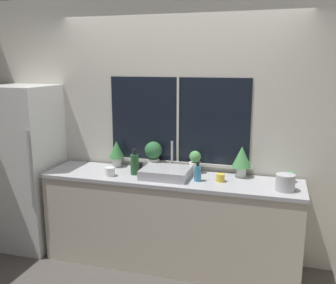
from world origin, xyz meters
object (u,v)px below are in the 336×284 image
object	(u,v)px
soap_bottle	(198,173)
kettle	(285,182)
refrigerator	(26,167)
mug_green	(290,177)
potted_plant_far_right	(242,158)
mug_black	(139,166)
mug_white	(110,172)
mug_yellow	(220,178)
bottle_tall	(135,164)
sink	(166,172)
potted_plant_center_right	(195,162)
potted_plant_center_left	(153,153)
potted_plant_far_left	(117,151)

from	to	relation	value
soap_bottle	kettle	bearing A→B (deg)	-3.30
refrigerator	mug_green	world-z (taller)	refrigerator
potted_plant_far_right	mug_black	distance (m)	1.05
mug_white	mug_yellow	world-z (taller)	mug_white
refrigerator	bottle_tall	bearing A→B (deg)	-1.41
soap_bottle	bottle_tall	world-z (taller)	bottle_tall
sink	potted_plant_center_right	bearing A→B (deg)	42.08
potted_plant_center_left	mug_black	bearing A→B (deg)	-149.30
mug_green	mug_black	bearing A→B (deg)	-178.60
potted_plant_far_left	bottle_tall	xyz separation A→B (m)	(0.29, -0.22, -0.06)
mug_white	mug_green	bearing A→B (deg)	9.94
potted_plant_center_right	bottle_tall	size ratio (longest dim) A/B	0.88
potted_plant_center_left	mug_white	world-z (taller)	potted_plant_center_left
potted_plant_far_right	soap_bottle	bearing A→B (deg)	-146.49
sink	mug_white	distance (m)	0.56
potted_plant_center_left	soap_bottle	world-z (taller)	potted_plant_center_left
potted_plant_center_right	soap_bottle	xyz separation A→B (m)	(0.08, -0.25, -0.04)
potted_plant_far_right	bottle_tall	world-z (taller)	potted_plant_far_right
potted_plant_far_left	potted_plant_center_left	xyz separation A→B (m)	(0.42, 0.00, 0.01)
potted_plant_far_left	sink	bearing A→B (deg)	-19.39
mug_black	kettle	size ratio (longest dim) A/B	0.50
potted_plant_center_right	potted_plant_far_right	distance (m)	0.47
refrigerator	kettle	size ratio (longest dim) A/B	10.64
potted_plant_far_left	soap_bottle	bearing A→B (deg)	-15.06
mug_white	refrigerator	bearing A→B (deg)	172.13
mug_green	potted_plant_center_right	bearing A→B (deg)	177.54
potted_plant_far_right	mug_green	xyz separation A→B (m)	(0.46, -0.04, -0.14)
soap_bottle	potted_plant_far_right	bearing A→B (deg)	33.51
potted_plant_far_right	mug_white	world-z (taller)	potted_plant_far_right
potted_plant_center_right	mug_white	world-z (taller)	potted_plant_center_right
potted_plant_far_left	mug_yellow	world-z (taller)	potted_plant_far_left
mug_white	mug_green	xyz separation A→B (m)	(1.71, 0.30, 0.01)
mug_white	potted_plant_center_right	bearing A→B (deg)	23.38
mug_black	potted_plant_center_right	bearing A→B (deg)	7.58
potted_plant_center_left	bottle_tall	size ratio (longest dim) A/B	1.14
bottle_tall	mug_yellow	distance (m)	0.86
potted_plant_far_left	potted_plant_center_left	size ratio (longest dim) A/B	0.94
potted_plant_center_left	soap_bottle	bearing A→B (deg)	-25.73
sink	potted_plant_center_left	bearing A→B (deg)	132.98
mug_yellow	bottle_tall	bearing A→B (deg)	-179.39
refrigerator	potted_plant_far_right	world-z (taller)	refrigerator
bottle_tall	potted_plant_far_right	bearing A→B (deg)	11.97
soap_bottle	kettle	world-z (taller)	soap_bottle
mug_black	mug_yellow	world-z (taller)	mug_black
refrigerator	potted_plant_far_right	size ratio (longest dim) A/B	5.83
potted_plant_far_right	mug_yellow	world-z (taller)	potted_plant_far_right
potted_plant_center_left	mug_yellow	world-z (taller)	potted_plant_center_left
sink	mug_yellow	world-z (taller)	sink
potted_plant_far_right	bottle_tall	xyz separation A→B (m)	(-1.03, -0.22, -0.08)
sink	mug_green	size ratio (longest dim) A/B	4.69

